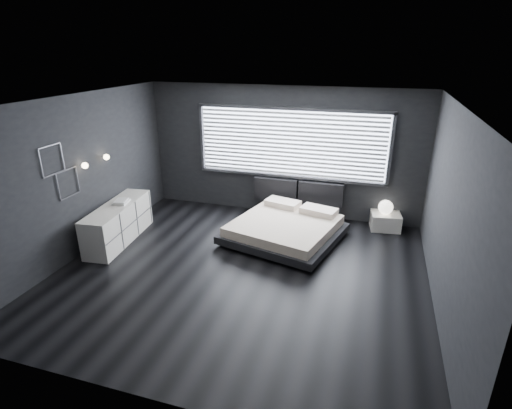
% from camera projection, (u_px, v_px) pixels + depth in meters
% --- Properties ---
extents(room, '(6.04, 6.00, 2.80)m').
position_uv_depth(room, '(240.00, 194.00, 6.20)').
color(room, black).
rests_on(room, ground).
extents(window, '(4.14, 0.09, 1.52)m').
position_uv_depth(window, '(290.00, 144.00, 8.46)').
color(window, white).
rests_on(window, ground).
extents(headboard, '(1.96, 0.16, 0.52)m').
position_uv_depth(headboard, '(298.00, 192.00, 8.74)').
color(headboard, black).
rests_on(headboard, ground).
extents(sconce_near, '(0.18, 0.11, 0.11)m').
position_uv_depth(sconce_near, '(85.00, 166.00, 6.95)').
color(sconce_near, silver).
rests_on(sconce_near, ground).
extents(sconce_far, '(0.18, 0.11, 0.11)m').
position_uv_depth(sconce_far, '(106.00, 157.00, 7.49)').
color(sconce_far, silver).
rests_on(sconce_far, ground).
extents(wall_art_upper, '(0.01, 0.48, 0.48)m').
position_uv_depth(wall_art_upper, '(52.00, 160.00, 6.35)').
color(wall_art_upper, '#47474C').
rests_on(wall_art_upper, ground).
extents(wall_art_lower, '(0.01, 0.48, 0.48)m').
position_uv_depth(wall_art_lower, '(68.00, 183.00, 6.75)').
color(wall_art_lower, '#47474C').
rests_on(wall_art_lower, ground).
extents(bed, '(2.40, 2.33, 0.52)m').
position_uv_depth(bed, '(285.00, 228.00, 7.76)').
color(bed, black).
rests_on(bed, ground).
extents(nightstand, '(0.64, 0.56, 0.34)m').
position_uv_depth(nightstand, '(385.00, 221.00, 8.25)').
color(nightstand, silver).
rests_on(nightstand, ground).
extents(orb_lamp, '(0.29, 0.29, 0.29)m').
position_uv_depth(orb_lamp, '(386.00, 207.00, 8.12)').
color(orb_lamp, white).
rests_on(orb_lamp, nightstand).
extents(dresser, '(0.71, 1.88, 0.73)m').
position_uv_depth(dresser, '(119.00, 223.00, 7.69)').
color(dresser, silver).
rests_on(dresser, ground).
extents(book_stack, '(0.30, 0.37, 0.07)m').
position_uv_depth(book_stack, '(121.00, 202.00, 7.65)').
color(book_stack, silver).
rests_on(book_stack, dresser).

